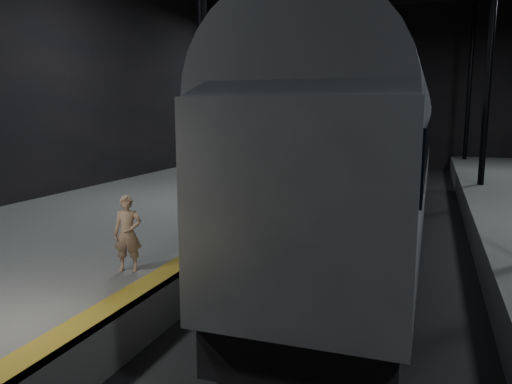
% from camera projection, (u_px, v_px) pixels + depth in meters
% --- Properties ---
extents(ground, '(44.00, 44.00, 0.00)m').
position_uv_depth(ground, '(369.00, 246.00, 15.75)').
color(ground, black).
rests_on(ground, ground).
extents(platform_left, '(9.00, 43.80, 1.00)m').
position_uv_depth(platform_left, '(160.00, 214.00, 18.12)').
color(platform_left, '#555552').
rests_on(platform_left, ground).
extents(tactile_strip, '(0.50, 43.80, 0.01)m').
position_uv_depth(tactile_strip, '(271.00, 208.00, 16.64)').
color(tactile_strip, '#885C18').
rests_on(tactile_strip, platform_left).
extents(track, '(2.40, 43.00, 0.24)m').
position_uv_depth(track, '(369.00, 244.00, 15.73)').
color(track, '#3F3328').
rests_on(track, ground).
extents(train, '(3.26, 21.81, 5.83)m').
position_uv_depth(train, '(378.00, 140.00, 16.45)').
color(train, '#94969B').
rests_on(train, ground).
extents(woman, '(0.66, 0.54, 1.56)m').
position_uv_depth(woman, '(128.00, 234.00, 10.04)').
color(woman, tan).
rests_on(woman, platform_left).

